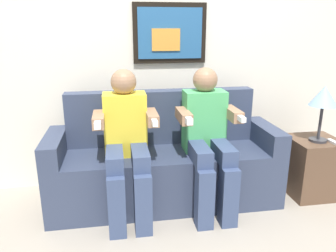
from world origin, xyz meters
The scene contains 8 objects.
ground_plane centered at (0.00, 0.00, 0.00)m, with size 5.51×5.51×0.00m, color #9E9384.
back_wall_assembly centered at (0.00, 0.76, 1.30)m, with size 4.24×0.10×2.60m.
couch centered at (0.00, 0.33, 0.31)m, with size 1.84×0.58×0.90m.
person_on_left centered at (-0.31, 0.16, 0.61)m, with size 0.46×0.56×1.11m.
person_on_right centered at (0.31, 0.16, 0.61)m, with size 0.46×0.56×1.11m.
side_table_right centered at (1.27, 0.22, 0.25)m, with size 0.40×0.40×0.50m.
table_lamp centered at (1.26, 0.18, 0.86)m, with size 0.22×0.22×0.46m.
spare_remote_on_table centered at (1.35, 0.10, 0.51)m, with size 0.04×0.13×0.02m, color white.
Camera 1 is at (-0.38, -2.14, 1.40)m, focal length 35.00 mm.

